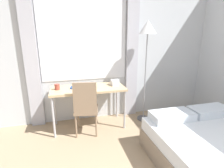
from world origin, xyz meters
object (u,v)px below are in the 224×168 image
object	(u,v)px
standing_lamp	(147,36)
telephone	(115,83)
mug	(57,87)
desk	(88,91)
desk_chair	(86,106)
book	(78,87)

from	to	relation	value
standing_lamp	telephone	xyz separation A→B (m)	(-0.61, 0.04, -0.86)
telephone	mug	bearing A→B (deg)	-178.73
desk	telephone	world-z (taller)	telephone
desk	desk_chair	distance (m)	0.35
desk	telephone	distance (m)	0.53
desk	standing_lamp	world-z (taller)	standing_lamp
desk	standing_lamp	bearing A→B (deg)	-0.62
desk	telephone	size ratio (longest dim) A/B	7.35
desk_chair	book	xyz separation A→B (m)	(-0.10, 0.31, 0.25)
desk_chair	mug	distance (m)	0.61
desk	book	world-z (taller)	book
book	standing_lamp	bearing A→B (deg)	-1.60
desk_chair	mug	bearing A→B (deg)	156.65
desk	desk_chair	size ratio (longest dim) A/B	1.36
book	mug	size ratio (longest dim) A/B	2.71
mug	telephone	bearing A→B (deg)	1.27
desk_chair	standing_lamp	bearing A→B (deg)	22.87
mug	desk_chair	bearing A→B (deg)	-33.32
standing_lamp	book	world-z (taller)	standing_lamp
desk_chair	telephone	size ratio (longest dim) A/B	5.39
desk	desk_chair	xyz separation A→B (m)	(-0.09, -0.29, -0.18)
standing_lamp	mug	distance (m)	1.88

